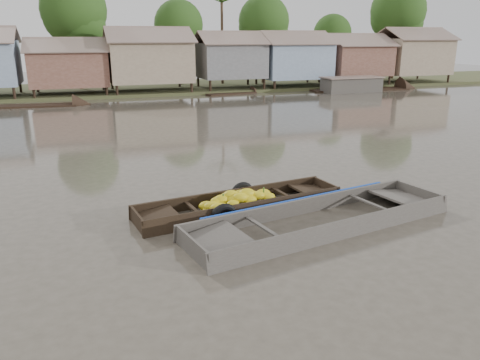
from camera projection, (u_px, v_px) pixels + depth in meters
name	position (u px, v px, depth m)	size (l,w,h in m)	color
ground	(230.00, 227.00, 11.85)	(120.00, 120.00, 0.00)	#494338
riverbank	(151.00, 55.00, 40.68)	(120.00, 12.47, 10.22)	#384723
banana_boat	(238.00, 205.00, 12.89)	(6.05, 2.20, 0.82)	black
viewer_boat	(321.00, 223.00, 11.92)	(7.53, 3.22, 0.59)	#413B37
distant_boats	(324.00, 92.00, 38.48)	(36.84, 16.26, 1.38)	black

